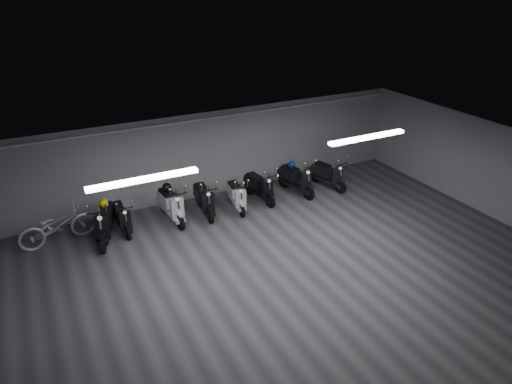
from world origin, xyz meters
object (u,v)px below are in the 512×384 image
scooter_1 (121,213)px  helmet_1 (104,203)px  scooter_2 (171,200)px  helmet_2 (292,164)px  scooter_6 (237,191)px  bicycle (56,222)px  scooter_7 (260,182)px  helmet_0 (167,187)px  scooter_9 (329,170)px  scooter_5 (204,195)px  scooter_8 (297,175)px  scooter_0 (104,217)px

scooter_1 → helmet_1: scooter_1 is taller
scooter_2 → helmet_2: size_ratio=8.02×
scooter_6 → bicycle: size_ratio=0.81×
scooter_6 → helmet_2: scooter_6 is taller
scooter_7 → helmet_0: bearing=167.4°
scooter_1 → bicycle: bearing=171.7°
scooter_9 → scooter_5: bearing=166.1°
scooter_6 → scooter_9: (3.43, 0.02, 0.03)m
scooter_7 → scooter_8: (1.33, -0.07, 0.04)m
scooter_8 → helmet_1: size_ratio=7.35×
scooter_0 → helmet_0: scooter_0 is taller
bicycle → helmet_0: bicycle is taller
scooter_0 → scooter_1: (0.51, 0.28, -0.12)m
helmet_2 → bicycle: bearing=179.7°
scooter_1 → helmet_1: 0.60m
helmet_2 → helmet_0: bearing=179.1°
scooter_0 → helmet_1: bearing=90.0°
scooter_6 → helmet_2: size_ratio=7.07×
helmet_0 → scooter_0: bearing=-166.1°
scooter_6 → scooter_8: size_ratio=0.89×
bicycle → scooter_5: bearing=-103.1°
scooter_7 → helmet_2: 1.33m
scooter_6 → scooter_8: 2.23m
helmet_2 → helmet_1: bearing=-178.5°
scooter_0 → bicycle: size_ratio=0.95×
bicycle → scooter_2: bearing=-103.4°
bicycle → helmet_0: bearing=-98.7°
scooter_2 → scooter_9: size_ratio=1.08×
scooter_2 → scooter_6: size_ratio=1.13×
scooter_0 → scooter_2: scooter_0 is taller
scooter_0 → scooter_6: size_ratio=1.18×
scooter_0 → bicycle: scooter_0 is taller
scooter_0 → scooter_8: 6.20m
scooter_1 → helmet_1: bearing=-179.3°
scooter_8 → scooter_9: size_ratio=1.08×
scooter_9 → helmet_0: bearing=163.1°
scooter_0 → helmet_0: size_ratio=6.89×
scooter_1 → scooter_8: bearing=-3.7°
scooter_1 → scooter_7: bearing=-3.2°
bicycle → helmet_2: size_ratio=8.76×
scooter_5 → helmet_0: (-1.03, 0.31, 0.33)m
scooter_5 → scooter_8: 3.24m
helmet_0 → scooter_9: bearing=-4.4°
scooter_6 → scooter_7: (0.90, 0.19, 0.04)m
scooter_1 → scooter_9: (6.90, -0.22, 0.04)m
scooter_1 → scooter_6: size_ratio=0.98×
helmet_0 → helmet_2: bearing=-0.9°
scooter_5 → bicycle: size_ratio=0.88×
scooter_2 → scooter_6: scooter_2 is taller
scooter_5 → scooter_7: bearing=7.1°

